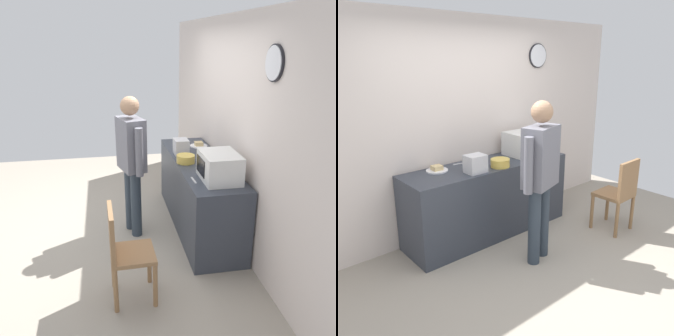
% 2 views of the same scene
% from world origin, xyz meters
% --- Properties ---
extents(ground_plane, '(6.00, 6.00, 0.00)m').
position_xyz_m(ground_plane, '(0.00, 0.00, 0.00)').
color(ground_plane, '#9E9384').
extents(back_wall, '(5.40, 0.13, 2.60)m').
position_xyz_m(back_wall, '(0.00, 1.60, 1.30)').
color(back_wall, silver).
rests_on(back_wall, ground_plane).
extents(kitchen_counter, '(2.11, 0.62, 0.90)m').
position_xyz_m(kitchen_counter, '(0.12, 1.22, 0.45)').
color(kitchen_counter, '#333842').
rests_on(kitchen_counter, ground_plane).
extents(microwave, '(0.50, 0.39, 0.30)m').
position_xyz_m(microwave, '(0.78, 1.26, 1.05)').
color(microwave, silver).
rests_on(microwave, kitchen_counter).
extents(sandwich_plate, '(0.25, 0.25, 0.07)m').
position_xyz_m(sandwich_plate, '(-0.48, 1.37, 0.92)').
color(sandwich_plate, white).
rests_on(sandwich_plate, kitchen_counter).
extents(salad_bowl, '(0.22, 0.22, 0.10)m').
position_xyz_m(salad_bowl, '(0.16, 1.03, 0.94)').
color(salad_bowl, gold).
rests_on(salad_bowl, kitchen_counter).
extents(toaster, '(0.22, 0.18, 0.20)m').
position_xyz_m(toaster, '(-0.18, 1.05, 1.00)').
color(toaster, silver).
rests_on(toaster, kitchen_counter).
extents(fork_utensil, '(0.17, 0.04, 0.01)m').
position_xyz_m(fork_utensil, '(-0.14, 1.44, 0.90)').
color(fork_utensil, silver).
rests_on(fork_utensil, kitchen_counter).
extents(spoon_utensil, '(0.17, 0.03, 0.01)m').
position_xyz_m(spoon_utensil, '(0.75, 0.99, 0.90)').
color(spoon_utensil, silver).
rests_on(spoon_utensil, kitchen_counter).
extents(person_standing, '(0.57, 0.34, 1.72)m').
position_xyz_m(person_standing, '(0.14, 0.37, 1.01)').
color(person_standing, '#2C3743').
rests_on(person_standing, ground_plane).
extents(wooden_chair, '(0.41, 0.41, 0.94)m').
position_xyz_m(wooden_chair, '(1.37, 0.19, 0.52)').
color(wooden_chair, olive).
rests_on(wooden_chair, ground_plane).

